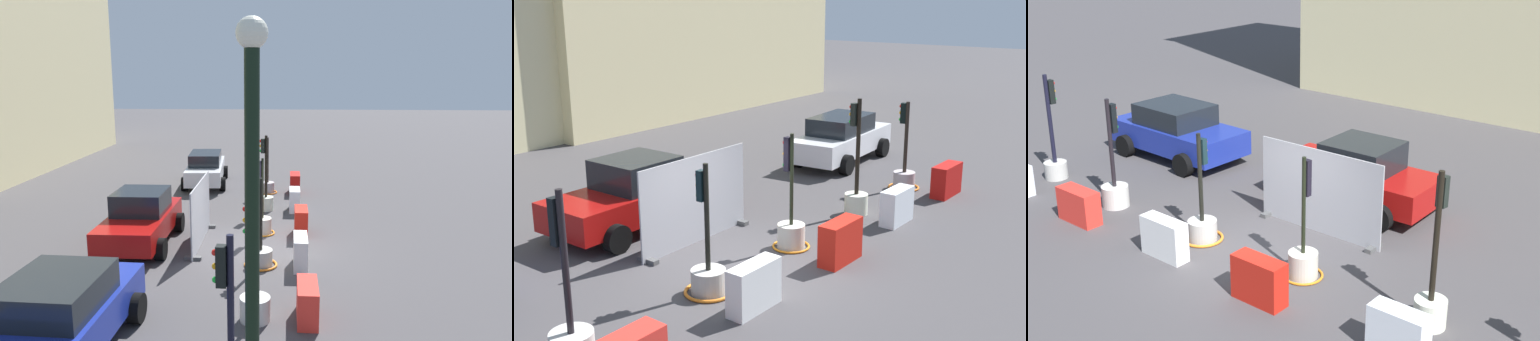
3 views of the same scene
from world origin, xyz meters
The scene contains 13 objects.
ground_plane centered at (0.00, 0.00, 0.00)m, with size 120.00×120.00×0.00m, color #444143.
traffic_light_1 centered at (-4.45, -0.07, 0.53)m, with size 0.67×0.67×2.79m.
traffic_light_2 centered at (-1.37, -0.06, 0.37)m, with size 0.95×0.95×2.52m.
traffic_light_3 centered at (1.44, 0.01, 0.41)m, with size 0.84×0.84×2.58m.
traffic_light_4 centered at (4.30, 0.00, 0.62)m, with size 0.60×0.60×2.98m.
traffic_light_5 centered at (7.16, 0.03, 0.46)m, with size 0.90×0.90×2.53m.
construction_barrier_2 centered at (-1.40, -1.17, 0.44)m, with size 1.13×0.40×0.89m.
construction_barrier_3 centered at (1.38, -1.29, 0.45)m, with size 1.10×0.44×0.91m.
construction_barrier_4 centered at (4.30, -1.15, 0.44)m, with size 1.04×0.42×0.87m.
construction_barrier_5 centered at (7.22, -1.23, 0.44)m, with size 1.16×0.45×0.89m.
car_red_compact centered at (0.25, 3.80, 0.81)m, with size 4.20×2.18×1.70m.
car_white_van centered at (8.75, 3.08, 0.80)m, with size 4.67×2.28×1.58m.
site_fence_panel centered at (0.44, 1.92, 0.95)m, with size 3.33×0.50×2.00m.
Camera 2 is at (-9.73, -7.74, 5.45)m, focal length 45.84 mm.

